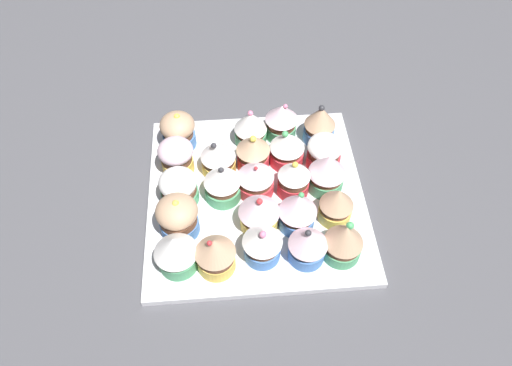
% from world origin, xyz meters
% --- Properties ---
extents(ground_plane, '(1.80, 1.80, 0.03)m').
position_xyz_m(ground_plane, '(0.00, 0.00, -0.01)').
color(ground_plane, '#4C4C51').
extents(baking_tray, '(0.36, 0.36, 0.01)m').
position_xyz_m(baking_tray, '(0.00, 0.00, 0.01)').
color(baking_tray, silver).
rests_on(baking_tray, ground_plane).
extents(cupcake_0, '(0.07, 0.07, 0.07)m').
position_xyz_m(cupcake_0, '(-0.13, -0.12, 0.05)').
color(cupcake_0, '#4C9E6B').
rests_on(cupcake_0, baking_tray).
extents(cupcake_1, '(0.06, 0.06, 0.08)m').
position_xyz_m(cupcake_1, '(-0.07, -0.13, 0.05)').
color(cupcake_1, '#EFC651').
rests_on(cupcake_1, baking_tray).
extents(cupcake_2, '(0.06, 0.06, 0.08)m').
position_xyz_m(cupcake_2, '(-0.00, -0.12, 0.05)').
color(cupcake_2, '#477AC6').
rests_on(cupcake_2, baking_tray).
extents(cupcake_3, '(0.06, 0.06, 0.08)m').
position_xyz_m(cupcake_3, '(0.07, -0.13, 0.05)').
color(cupcake_3, '#477AC6').
rests_on(cupcake_3, baking_tray).
extents(cupcake_4, '(0.06, 0.06, 0.08)m').
position_xyz_m(cupcake_4, '(0.12, -0.12, 0.05)').
color(cupcake_4, '#4C9E6B').
rests_on(cupcake_4, baking_tray).
extents(cupcake_5, '(0.07, 0.07, 0.08)m').
position_xyz_m(cupcake_5, '(-0.13, -0.06, 0.05)').
color(cupcake_5, '#477AC6').
rests_on(cupcake_5, baking_tray).
extents(cupcake_6, '(0.07, 0.07, 0.08)m').
position_xyz_m(cupcake_6, '(-0.00, -0.06, 0.05)').
color(cupcake_6, '#EFC651').
rests_on(cupcake_6, baking_tray).
extents(cupcake_7, '(0.06, 0.06, 0.08)m').
position_xyz_m(cupcake_7, '(0.06, -0.07, 0.05)').
color(cupcake_7, '#477AC6').
rests_on(cupcake_7, baking_tray).
extents(cupcake_8, '(0.05, 0.05, 0.07)m').
position_xyz_m(cupcake_8, '(0.12, -0.06, 0.05)').
color(cupcake_8, '#EFC651').
rests_on(cupcake_8, baking_tray).
extents(cupcake_9, '(0.06, 0.06, 0.06)m').
position_xyz_m(cupcake_9, '(-0.13, -0.00, 0.04)').
color(cupcake_9, '#4C9E6B').
rests_on(cupcake_9, baking_tray).
extents(cupcake_10, '(0.06, 0.06, 0.07)m').
position_xyz_m(cupcake_10, '(-0.06, -0.00, 0.05)').
color(cupcake_10, '#4C9E6B').
rests_on(cupcake_10, baking_tray).
extents(cupcake_11, '(0.06, 0.06, 0.07)m').
position_xyz_m(cupcake_11, '(0.00, 0.01, 0.05)').
color(cupcake_11, '#D1333D').
rests_on(cupcake_11, baking_tray).
extents(cupcake_12, '(0.05, 0.05, 0.08)m').
position_xyz_m(cupcake_12, '(0.06, -0.00, 0.05)').
color(cupcake_12, '#D1333D').
rests_on(cupcake_12, baking_tray).
extents(cupcake_13, '(0.06, 0.06, 0.08)m').
position_xyz_m(cupcake_13, '(0.12, 0.01, 0.05)').
color(cupcake_13, '#4C9E6B').
rests_on(cupcake_13, baking_tray).
extents(cupcake_14, '(0.06, 0.06, 0.07)m').
position_xyz_m(cupcake_14, '(-0.13, 0.06, 0.05)').
color(cupcake_14, '#EFC651').
rests_on(cupcake_14, baking_tray).
extents(cupcake_15, '(0.06, 0.06, 0.07)m').
position_xyz_m(cupcake_15, '(-0.06, 0.06, 0.05)').
color(cupcake_15, '#EFC651').
rests_on(cupcake_15, baking_tray).
extents(cupcake_16, '(0.06, 0.06, 0.08)m').
position_xyz_m(cupcake_16, '(-0.00, 0.06, 0.05)').
color(cupcake_16, '#D1333D').
rests_on(cupcake_16, baking_tray).
extents(cupcake_17, '(0.06, 0.06, 0.07)m').
position_xyz_m(cupcake_17, '(0.06, 0.07, 0.05)').
color(cupcake_17, '#D1333D').
rests_on(cupcake_17, baking_tray).
extents(cupcake_18, '(0.06, 0.06, 0.06)m').
position_xyz_m(cupcake_18, '(0.12, 0.06, 0.04)').
color(cupcake_18, '#D1333D').
rests_on(cupcake_18, baking_tray).
extents(cupcake_19, '(0.06, 0.06, 0.07)m').
position_xyz_m(cupcake_19, '(-0.13, 0.12, 0.05)').
color(cupcake_19, '#477AC6').
rests_on(cupcake_19, baking_tray).
extents(cupcake_20, '(0.06, 0.06, 0.07)m').
position_xyz_m(cupcake_20, '(-0.00, 0.12, 0.05)').
color(cupcake_20, '#4C9E6B').
rests_on(cupcake_20, baking_tray).
extents(cupcake_21, '(0.06, 0.06, 0.08)m').
position_xyz_m(cupcake_21, '(0.06, 0.13, 0.05)').
color(cupcake_21, '#4C9E6B').
rests_on(cupcake_21, baking_tray).
extents(cupcake_22, '(0.06, 0.06, 0.08)m').
position_xyz_m(cupcake_22, '(0.12, 0.12, 0.05)').
color(cupcake_22, '#477AC6').
rests_on(cupcake_22, baking_tray).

